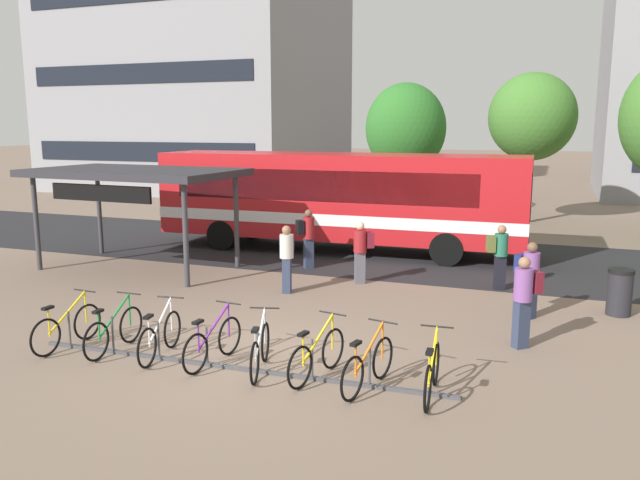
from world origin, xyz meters
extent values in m
plane|color=#7A6656|center=(0.00, 0.00, 0.00)|extent=(200.00, 200.00, 0.00)
cube|color=#232326|center=(0.00, 9.70, 0.00)|extent=(80.00, 7.20, 0.01)
cube|color=red|center=(-1.77, 9.70, 1.85)|extent=(12.06, 2.85, 2.70)
cube|color=white|center=(-1.77, 9.70, 1.20)|extent=(12.08, 2.87, 0.36)
cube|color=black|center=(3.67, 9.84, 2.98)|extent=(1.06, 2.32, 0.40)
cube|color=black|center=(4.20, 9.85, 2.12)|extent=(0.14, 2.19, 1.40)
cube|color=black|center=(-2.10, 10.94, 2.25)|extent=(9.84, 0.31, 0.97)
cube|color=black|center=(-2.04, 8.45, 2.25)|extent=(9.84, 0.31, 0.97)
cylinder|color=black|center=(1.92, 10.95, 0.50)|extent=(1.01, 0.33, 1.00)
cylinder|color=black|center=(1.97, 8.64, 0.50)|extent=(1.01, 0.33, 1.00)
cylinder|color=black|center=(-5.52, 10.76, 0.50)|extent=(1.01, 0.33, 1.00)
cylinder|color=black|center=(-5.46, 8.45, 0.50)|extent=(1.01, 0.33, 1.00)
cube|color=#47474C|center=(-0.09, -0.77, 0.03)|extent=(7.71, 0.34, 0.06)
cylinder|color=#47474C|center=(-3.46, -0.89, 0.35)|extent=(0.04, 0.04, 0.70)
cylinder|color=#47474C|center=(-2.50, -0.86, 0.35)|extent=(0.04, 0.04, 0.70)
cylinder|color=#47474C|center=(-1.53, -0.82, 0.35)|extent=(0.04, 0.04, 0.70)
cylinder|color=#47474C|center=(-0.57, -0.79, 0.35)|extent=(0.04, 0.04, 0.70)
cylinder|color=#47474C|center=(0.39, -0.76, 0.35)|extent=(0.04, 0.04, 0.70)
cylinder|color=#47474C|center=(1.35, -0.72, 0.35)|extent=(0.04, 0.04, 0.70)
cylinder|color=#47474C|center=(2.32, -0.69, 0.35)|extent=(0.04, 0.04, 0.70)
cylinder|color=#47474C|center=(3.28, -0.66, 0.35)|extent=(0.04, 0.04, 0.70)
torus|color=black|center=(-3.46, -0.40, 0.35)|extent=(0.08, 0.71, 0.70)
torus|color=black|center=(-3.52, -1.42, 0.35)|extent=(0.08, 0.71, 0.70)
cube|color=yellow|center=(-3.49, -0.89, 0.67)|extent=(0.09, 0.92, 0.58)
cylinder|color=yellow|center=(-3.52, -1.32, 0.62)|extent=(0.03, 0.03, 0.55)
cube|color=black|center=(-3.52, -1.32, 0.88)|extent=(0.11, 0.23, 0.05)
cylinder|color=yellow|center=(-3.46, -0.42, 0.67)|extent=(0.03, 0.03, 0.65)
cylinder|color=black|center=(-3.46, -0.42, 0.98)|extent=(0.52, 0.06, 0.03)
torus|color=black|center=(-2.56, -0.25, 0.35)|extent=(0.06, 0.70, 0.70)
torus|color=black|center=(-2.53, -1.27, 0.35)|extent=(0.06, 0.70, 0.70)
cube|color=#1E7F38|center=(-2.54, -0.74, 0.67)|extent=(0.06, 0.92, 0.58)
cylinder|color=#1E7F38|center=(-2.53, -1.17, 0.62)|extent=(0.03, 0.03, 0.55)
cube|color=black|center=(-2.53, -1.17, 0.88)|extent=(0.11, 0.22, 0.05)
cylinder|color=#1E7F38|center=(-2.55, -0.27, 0.67)|extent=(0.03, 0.03, 0.65)
cylinder|color=black|center=(-2.55, -0.27, 0.98)|extent=(0.52, 0.04, 0.03)
torus|color=black|center=(-1.65, -0.21, 0.35)|extent=(0.15, 0.70, 0.70)
torus|color=black|center=(-1.49, -1.22, 0.35)|extent=(0.15, 0.70, 0.70)
cube|color=silver|center=(-1.58, -0.69, 0.67)|extent=(0.18, 0.91, 0.58)
cylinder|color=silver|center=(-1.51, -1.12, 0.62)|extent=(0.03, 0.03, 0.55)
cube|color=black|center=(-1.51, -1.12, 0.88)|extent=(0.13, 0.23, 0.05)
cylinder|color=silver|center=(-1.65, -0.23, 0.67)|extent=(0.04, 0.04, 0.65)
cylinder|color=black|center=(-1.65, -0.23, 0.98)|extent=(0.52, 0.11, 0.03)
torus|color=black|center=(-0.47, -0.16, 0.35)|extent=(0.11, 0.71, 0.70)
torus|color=black|center=(-0.56, -1.18, 0.35)|extent=(0.11, 0.71, 0.70)
cube|color=#702893|center=(-0.51, -0.65, 0.67)|extent=(0.12, 0.92, 0.58)
cylinder|color=#702893|center=(-0.55, -1.08, 0.62)|extent=(0.03, 0.03, 0.55)
cube|color=black|center=(-0.55, -1.08, 0.88)|extent=(0.12, 0.23, 0.05)
cylinder|color=#702893|center=(-0.47, -0.18, 0.67)|extent=(0.03, 0.03, 0.65)
cylinder|color=black|center=(-0.47, -0.18, 0.98)|extent=(0.52, 0.08, 0.03)
torus|color=black|center=(0.27, -0.23, 0.35)|extent=(0.24, 0.69, 0.70)
torus|color=black|center=(0.55, -1.21, 0.35)|extent=(0.24, 0.69, 0.70)
cube|color=#B7BABF|center=(0.41, -0.70, 0.67)|extent=(0.28, 0.89, 0.58)
cylinder|color=#B7BABF|center=(0.53, -1.11, 0.62)|extent=(0.04, 0.04, 0.55)
cube|color=black|center=(0.53, -1.11, 0.88)|extent=(0.16, 0.24, 0.05)
cylinder|color=#B7BABF|center=(0.28, -0.25, 0.67)|extent=(0.04, 0.04, 0.65)
cylinder|color=black|center=(0.28, -0.25, 0.98)|extent=(0.51, 0.17, 0.03)
torus|color=black|center=(1.50, -0.12, 0.35)|extent=(0.18, 0.70, 0.70)
torus|color=black|center=(1.30, -1.12, 0.35)|extent=(0.18, 0.70, 0.70)
cube|color=yellow|center=(1.41, -0.60, 0.67)|extent=(0.21, 0.91, 0.58)
cylinder|color=yellow|center=(1.32, -1.02, 0.62)|extent=(0.04, 0.04, 0.55)
cube|color=black|center=(1.32, -1.02, 0.88)|extent=(0.14, 0.24, 0.05)
cylinder|color=yellow|center=(1.50, -0.14, 0.67)|extent=(0.04, 0.04, 0.65)
cylinder|color=black|center=(1.50, -0.14, 0.98)|extent=(0.52, 0.13, 0.03)
torus|color=black|center=(2.41, -0.25, 0.35)|extent=(0.18, 0.70, 0.70)
torus|color=black|center=(2.21, -1.25, 0.35)|extent=(0.18, 0.70, 0.70)
cube|color=orange|center=(2.32, -0.73, 0.67)|extent=(0.21, 0.91, 0.58)
cylinder|color=orange|center=(2.23, -1.15, 0.62)|extent=(0.04, 0.04, 0.55)
cube|color=black|center=(2.23, -1.15, 0.88)|extent=(0.14, 0.24, 0.05)
cylinder|color=orange|center=(2.41, -0.27, 0.67)|extent=(0.04, 0.04, 0.65)
cylinder|color=black|center=(2.41, -0.27, 0.98)|extent=(0.52, 0.13, 0.03)
torus|color=black|center=(3.28, -0.20, 0.35)|extent=(0.09, 0.71, 0.70)
torus|color=black|center=(3.35, -1.22, 0.35)|extent=(0.09, 0.71, 0.70)
cube|color=yellow|center=(3.31, -0.69, 0.67)|extent=(0.09, 0.92, 0.58)
cylinder|color=yellow|center=(3.34, -1.12, 0.62)|extent=(0.03, 0.03, 0.55)
cube|color=black|center=(3.34, -1.12, 0.88)|extent=(0.11, 0.23, 0.05)
cylinder|color=yellow|center=(3.28, -0.22, 0.67)|extent=(0.03, 0.03, 0.65)
cylinder|color=black|center=(3.28, -0.22, 0.98)|extent=(0.52, 0.06, 0.03)
cylinder|color=#38383D|center=(-8.94, 3.98, 1.35)|extent=(0.15, 0.15, 2.69)
cylinder|color=#38383D|center=(-3.86, 3.78, 1.35)|extent=(0.15, 0.15, 2.69)
cylinder|color=#38383D|center=(-8.84, 6.52, 1.35)|extent=(0.15, 0.15, 2.69)
cylinder|color=#38383D|center=(-3.76, 6.32, 1.35)|extent=(0.15, 0.15, 2.69)
cube|color=#28282D|center=(-6.35, 5.15, 2.79)|extent=(6.01, 3.58, 0.20)
cube|color=black|center=(-6.41, 3.73, 2.34)|extent=(3.25, 0.21, 0.44)
cube|color=#2D3851|center=(4.45, 2.07, 0.46)|extent=(0.33, 0.32, 0.91)
cylinder|color=#7F4C93|center=(4.45, 2.07, 1.22)|extent=(0.48, 0.48, 0.61)
sphere|color=#936B4C|center=(4.45, 2.07, 1.63)|extent=(0.22, 0.22, 0.22)
cube|color=maroon|center=(4.65, 2.24, 1.25)|extent=(0.32, 0.33, 0.40)
cube|color=#2D3851|center=(4.51, 4.09, 0.41)|extent=(0.33, 0.31, 0.81)
cylinder|color=#7F4C93|center=(4.51, 4.09, 1.13)|extent=(0.47, 0.47, 0.63)
sphere|color=brown|center=(4.51, 4.09, 1.56)|extent=(0.22, 0.22, 0.22)
cube|color=navy|center=(4.29, 4.23, 1.16)|extent=(0.30, 0.33, 0.40)
cube|color=#2D3851|center=(-1.22, 4.15, 0.44)|extent=(0.26, 0.30, 0.89)
cylinder|color=beige|center=(-1.22, 4.15, 1.18)|extent=(0.41, 0.41, 0.59)
sphere|color=#936B4C|center=(-1.22, 4.15, 1.58)|extent=(0.22, 0.22, 0.22)
cube|color=navy|center=(-1.29, 4.41, 1.21)|extent=(0.32, 0.24, 0.40)
cube|color=#565660|center=(0.19, 5.70, 0.42)|extent=(0.32, 0.30, 0.84)
cylinder|color=maroon|center=(0.19, 5.70, 1.13)|extent=(0.46, 0.46, 0.58)
sphere|color=beige|center=(0.19, 5.70, 1.53)|extent=(0.22, 0.22, 0.22)
cube|color=maroon|center=(0.42, 5.83, 1.16)|extent=(0.29, 0.33, 0.40)
cube|color=black|center=(3.70, 6.34, 0.44)|extent=(0.32, 0.28, 0.87)
cylinder|color=#23664C|center=(3.70, 6.34, 1.15)|extent=(0.44, 0.44, 0.56)
sphere|color=#936B4C|center=(3.70, 6.34, 1.55)|extent=(0.22, 0.22, 0.22)
cube|color=#56602D|center=(3.46, 6.25, 1.18)|extent=(0.27, 0.33, 0.40)
cube|color=#2D3851|center=(-1.73, 6.89, 0.44)|extent=(0.33, 0.32, 0.88)
cylinder|color=maroon|center=(-1.73, 6.89, 1.19)|extent=(0.48, 0.48, 0.63)
sphere|color=brown|center=(-1.73, 6.89, 1.62)|extent=(0.22, 0.22, 0.22)
cube|color=black|center=(-1.93, 6.72, 1.22)|extent=(0.32, 0.33, 0.40)
cylinder|color=#232328|center=(6.35, 5.01, 0.47)|extent=(0.52, 0.52, 0.95)
cylinder|color=black|center=(6.35, 5.01, 0.99)|extent=(0.55, 0.55, 0.08)
cylinder|color=brown|center=(3.76, 18.42, 1.46)|extent=(0.32, 0.32, 2.92)
ellipsoid|color=#427A2D|center=(3.76, 18.42, 4.47)|extent=(3.59, 3.59, 3.64)
cylinder|color=brown|center=(-1.40, 17.52, 1.16)|extent=(0.32, 0.32, 2.33)
ellipsoid|color=#2D7028|center=(-1.40, 17.52, 3.98)|extent=(3.48, 3.48, 3.90)
cube|color=gray|center=(-17.63, 27.72, 8.74)|extent=(16.54, 13.77, 17.47)
cube|color=black|center=(-17.63, 20.80, 2.62)|extent=(14.55, 0.06, 1.10)
cube|color=black|center=(-17.63, 20.80, 6.99)|extent=(14.55, 0.06, 1.10)
camera|label=1|loc=(4.91, -9.81, 4.11)|focal=35.40mm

